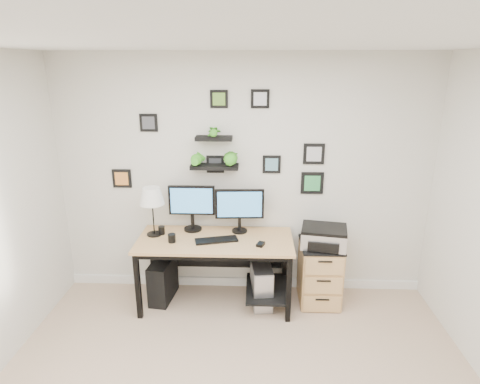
{
  "coord_description": "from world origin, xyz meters",
  "views": [
    {
      "loc": [
        0.12,
        -2.14,
        2.48
      ],
      "look_at": [
        -0.03,
        1.83,
        1.2
      ],
      "focal_mm": 30.0,
      "sensor_mm": 36.0,
      "label": 1
    }
  ],
  "objects_px": {
    "table_lamp": "(152,197)",
    "printer": "(324,237)",
    "pc_tower_black": "(163,280)",
    "mug": "(172,238)",
    "desk": "(219,249)",
    "monitor_right": "(240,207)",
    "pc_tower_grey": "(261,284)",
    "file_cabinet": "(320,272)",
    "monitor_left": "(192,205)"
  },
  "relations": [
    {
      "from": "table_lamp",
      "to": "printer",
      "type": "relative_size",
      "value": 1.04
    },
    {
      "from": "table_lamp",
      "to": "pc_tower_black",
      "type": "distance_m",
      "value": 0.95
    },
    {
      "from": "mug",
      "to": "pc_tower_black",
      "type": "bearing_deg",
      "value": 136.19
    },
    {
      "from": "desk",
      "to": "printer",
      "type": "xyz_separation_m",
      "value": [
        1.09,
        0.02,
        0.15
      ]
    },
    {
      "from": "monitor_right",
      "to": "pc_tower_grey",
      "type": "xyz_separation_m",
      "value": [
        0.24,
        -0.18,
        -0.81
      ]
    },
    {
      "from": "table_lamp",
      "to": "mug",
      "type": "xyz_separation_m",
      "value": [
        0.22,
        -0.17,
        -0.38
      ]
    },
    {
      "from": "desk",
      "to": "mug",
      "type": "distance_m",
      "value": 0.51
    },
    {
      "from": "table_lamp",
      "to": "file_cabinet",
      "type": "relative_size",
      "value": 0.78
    },
    {
      "from": "desk",
      "to": "pc_tower_black",
      "type": "xyz_separation_m",
      "value": [
        -0.62,
        0.03,
        -0.4
      ]
    },
    {
      "from": "mug",
      "to": "pc_tower_grey",
      "type": "bearing_deg",
      "value": 6.68
    },
    {
      "from": "mug",
      "to": "printer",
      "type": "height_order",
      "value": "printer"
    },
    {
      "from": "pc_tower_black",
      "to": "file_cabinet",
      "type": "distance_m",
      "value": 1.7
    },
    {
      "from": "monitor_left",
      "to": "pc_tower_black",
      "type": "xyz_separation_m",
      "value": [
        -0.32,
        -0.16,
        -0.82
      ]
    },
    {
      "from": "monitor_left",
      "to": "pc_tower_black",
      "type": "bearing_deg",
      "value": -153.28
    },
    {
      "from": "table_lamp",
      "to": "file_cabinet",
      "type": "height_order",
      "value": "table_lamp"
    },
    {
      "from": "table_lamp",
      "to": "printer",
      "type": "xyz_separation_m",
      "value": [
        1.77,
        -0.03,
        -0.4
      ]
    },
    {
      "from": "pc_tower_black",
      "to": "printer",
      "type": "relative_size",
      "value": 0.89
    },
    {
      "from": "desk",
      "to": "monitor_left",
      "type": "distance_m",
      "value": 0.55
    },
    {
      "from": "monitor_right",
      "to": "printer",
      "type": "bearing_deg",
      "value": -9.5
    },
    {
      "from": "monitor_left",
      "to": "table_lamp",
      "type": "bearing_deg",
      "value": -160.05
    },
    {
      "from": "monitor_right",
      "to": "table_lamp",
      "type": "distance_m",
      "value": 0.91
    },
    {
      "from": "file_cabinet",
      "to": "desk",
      "type": "bearing_deg",
      "value": -176.9
    },
    {
      "from": "mug",
      "to": "table_lamp",
      "type": "bearing_deg",
      "value": 141.88
    },
    {
      "from": "monitor_right",
      "to": "mug",
      "type": "height_order",
      "value": "monitor_right"
    },
    {
      "from": "desk",
      "to": "printer",
      "type": "bearing_deg",
      "value": 0.85
    },
    {
      "from": "monitor_left",
      "to": "printer",
      "type": "xyz_separation_m",
      "value": [
        1.39,
        -0.18,
        -0.27
      ]
    },
    {
      "from": "monitor_right",
      "to": "printer",
      "type": "xyz_separation_m",
      "value": [
        0.88,
        -0.15,
        -0.26
      ]
    },
    {
      "from": "desk",
      "to": "monitor_right",
      "type": "height_order",
      "value": "monitor_right"
    },
    {
      "from": "monitor_right",
      "to": "printer",
      "type": "relative_size",
      "value": 1.02
    },
    {
      "from": "table_lamp",
      "to": "printer",
      "type": "height_order",
      "value": "table_lamp"
    },
    {
      "from": "monitor_right",
      "to": "pc_tower_black",
      "type": "height_order",
      "value": "monitor_right"
    },
    {
      "from": "mug",
      "to": "pc_tower_black",
      "type": "xyz_separation_m",
      "value": [
        -0.16,
        0.15,
        -0.57
      ]
    },
    {
      "from": "pc_tower_black",
      "to": "mug",
      "type": "bearing_deg",
      "value": -36.7
    },
    {
      "from": "monitor_right",
      "to": "pc_tower_black",
      "type": "distance_m",
      "value": 1.17
    },
    {
      "from": "desk",
      "to": "table_lamp",
      "type": "relative_size",
      "value": 3.06
    },
    {
      "from": "monitor_left",
      "to": "table_lamp",
      "type": "distance_m",
      "value": 0.43
    },
    {
      "from": "printer",
      "to": "pc_tower_grey",
      "type": "bearing_deg",
      "value": -177.03
    },
    {
      "from": "table_lamp",
      "to": "pc_tower_grey",
      "type": "bearing_deg",
      "value": -3.4
    },
    {
      "from": "mug",
      "to": "monitor_left",
      "type": "bearing_deg",
      "value": 62.38
    },
    {
      "from": "monitor_left",
      "to": "file_cabinet",
      "type": "relative_size",
      "value": 0.75
    },
    {
      "from": "monitor_left",
      "to": "printer",
      "type": "bearing_deg",
      "value": -7.2
    },
    {
      "from": "desk",
      "to": "file_cabinet",
      "type": "distance_m",
      "value": 1.12
    },
    {
      "from": "desk",
      "to": "monitor_left",
      "type": "xyz_separation_m",
      "value": [
        -0.3,
        0.19,
        0.42
      ]
    },
    {
      "from": "mug",
      "to": "printer",
      "type": "xyz_separation_m",
      "value": [
        1.55,
        0.14,
        -0.02
      ]
    },
    {
      "from": "desk",
      "to": "file_cabinet",
      "type": "height_order",
      "value": "desk"
    },
    {
      "from": "mug",
      "to": "monitor_right",
      "type": "bearing_deg",
      "value": 23.02
    },
    {
      "from": "pc_tower_black",
      "to": "monitor_right",
      "type": "bearing_deg",
      "value": 16.28
    },
    {
      "from": "monitor_left",
      "to": "mug",
      "type": "relative_size",
      "value": 5.73
    },
    {
      "from": "pc_tower_grey",
      "to": "mug",
      "type": "bearing_deg",
      "value": -173.32
    },
    {
      "from": "desk",
      "to": "pc_tower_black",
      "type": "bearing_deg",
      "value": 177.41
    }
  ]
}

